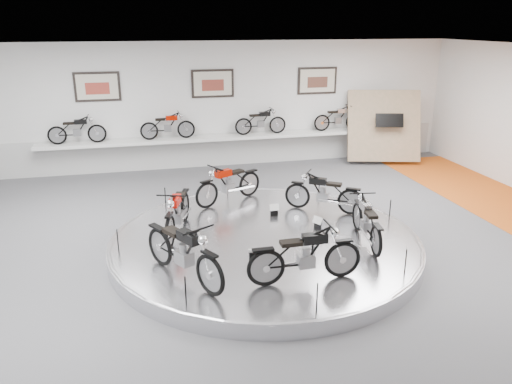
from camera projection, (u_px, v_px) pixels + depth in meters
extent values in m
plane|color=#4E4E50|center=(269.00, 256.00, 10.21)|extent=(16.00, 16.00, 0.00)
plane|color=white|center=(270.00, 54.00, 8.92)|extent=(16.00, 16.00, 0.00)
plane|color=silver|center=(213.00, 106.00, 16.01)|extent=(16.00, 0.00, 16.00)
cube|color=#BCBCBA|center=(214.00, 150.00, 16.46)|extent=(15.68, 0.04, 1.10)
cylinder|color=silver|center=(265.00, 243.00, 10.44)|extent=(6.40, 6.40, 0.30)
torus|color=#B2B2BA|center=(265.00, 238.00, 10.40)|extent=(6.40, 6.40, 0.10)
cube|color=silver|center=(215.00, 138.00, 16.05)|extent=(11.00, 0.55, 0.10)
cube|color=beige|center=(97.00, 87.00, 14.97)|extent=(1.35, 0.06, 0.88)
cube|color=beige|center=(213.00, 84.00, 15.74)|extent=(1.35, 0.06, 0.88)
cube|color=beige|center=(317.00, 81.00, 16.52)|extent=(1.35, 0.06, 0.88)
cube|color=tan|center=(384.00, 126.00, 16.66)|extent=(2.56, 1.52, 2.30)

